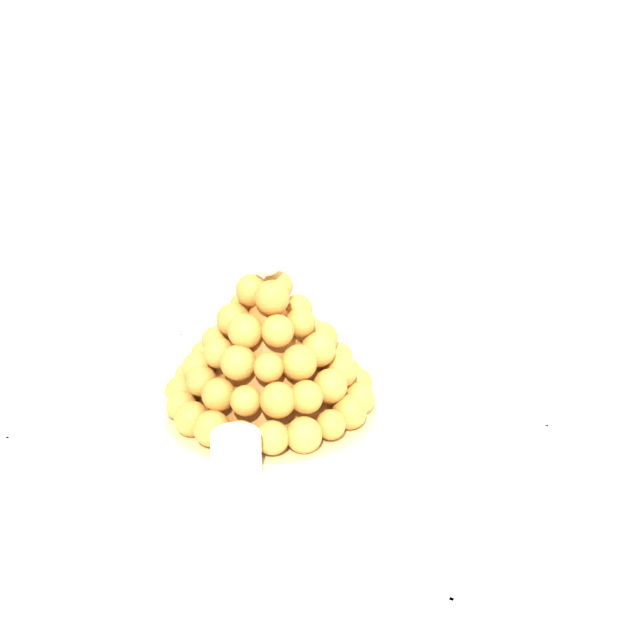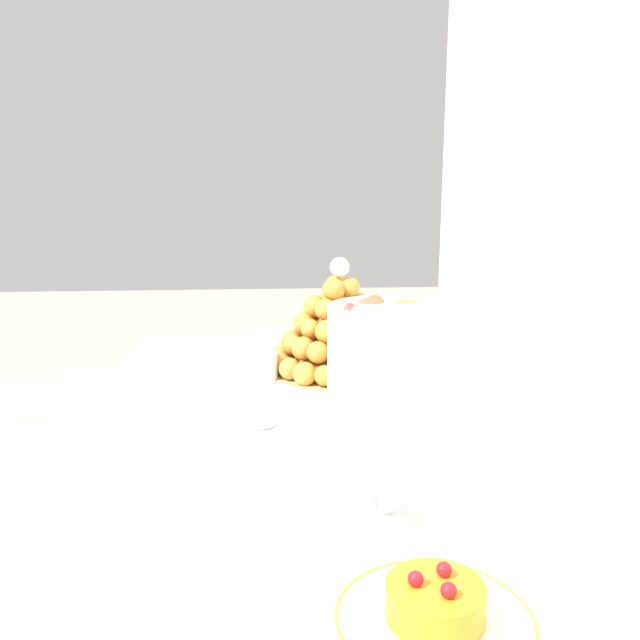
{
  "view_description": "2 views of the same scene",
  "coord_description": "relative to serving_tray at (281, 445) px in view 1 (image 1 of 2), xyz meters",
  "views": [
    {
      "loc": [
        0.2,
        -0.72,
        1.32
      ],
      "look_at": [
        -0.17,
        -0.05,
        0.99
      ],
      "focal_mm": 45.23,
      "sensor_mm": 36.0,
      "label": 1
    },
    {
      "loc": [
        0.93,
        -0.08,
        1.17
      ],
      "look_at": [
        -0.1,
        -0.0,
        0.94
      ],
      "focal_mm": 37.65,
      "sensor_mm": 36.0,
      "label": 2
    }
  ],
  "objects": [
    {
      "name": "serving_tray",
      "position": [
        0.0,
        0.0,
        0.0
      ],
      "size": [
        0.57,
        0.35,
        0.02
      ],
      "color": "white",
      "rests_on": "buffet_table"
    },
    {
      "name": "buffet_table",
      "position": [
        0.24,
        0.02,
        -0.11
      ],
      "size": [
        1.32,
        0.8,
        0.79
      ],
      "color": "brown",
      "rests_on": "ground_plane"
    },
    {
      "name": "dessert_cup_centre",
      "position": [
        0.2,
        -0.09,
        0.03
      ],
      "size": [
        0.05,
        0.05,
        0.05
      ],
      "color": "silver",
      "rests_on": "serving_tray"
    },
    {
      "name": "dessert_cup_left",
      "position": [
        -0.21,
        -0.08,
        0.02
      ],
      "size": [
        0.06,
        0.06,
        0.05
      ],
      "color": "silver",
      "rests_on": "serving_tray"
    },
    {
      "name": "dessert_cup_mid_left",
      "position": [
        -0.01,
        -0.08,
        0.03
      ],
      "size": [
        0.06,
        0.06,
        0.05
      ],
      "color": "silver",
      "rests_on": "serving_tray"
    },
    {
      "name": "creme_brulee_ramekin",
      "position": [
        -0.19,
        -0.04,
        0.02
      ],
      "size": [
        0.09,
        0.09,
        0.03
      ],
      "color": "white",
      "rests_on": "serving_tray"
    },
    {
      "name": "croquembouche",
      "position": [
        -0.05,
        0.06,
        0.08
      ],
      "size": [
        0.28,
        0.28,
        0.22
      ],
      "color": "tan",
      "rests_on": "serving_tray"
    },
    {
      "name": "wine_glass",
      "position": [
        -0.03,
        0.16,
        0.1
      ],
      "size": [
        0.07,
        0.07,
        0.14
      ],
      "color": "silver",
      "rests_on": "buffet_table"
    }
  ]
}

